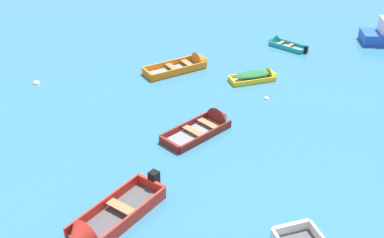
% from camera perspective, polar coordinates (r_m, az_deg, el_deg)
% --- Properties ---
extents(rowboat_yellow_near_camera, '(2.89, 2.30, 0.90)m').
position_cam_1_polar(rowboat_yellow_near_camera, '(28.33, 7.76, 4.90)').
color(rowboat_yellow_near_camera, beige).
rests_on(rowboat_yellow_near_camera, ground_plane).
extents(rowboat_orange_center, '(3.69, 3.76, 1.16)m').
position_cam_1_polar(rowboat_orange_center, '(29.60, -0.16, 6.29)').
color(rowboat_orange_center, gray).
rests_on(rowboat_orange_center, ground_plane).
extents(rowboat_turquoise_near_right, '(2.81, 1.96, 0.85)m').
position_cam_1_polar(rowboat_turquoise_near_right, '(33.18, 9.92, 8.48)').
color(rowboat_turquoise_near_right, gray).
rests_on(rowboat_turquoise_near_right, ground_plane).
extents(rowboat_maroon_distant_center, '(3.06, 3.91, 1.26)m').
position_cam_1_polar(rowboat_maroon_distant_center, '(23.67, 2.32, -0.44)').
color(rowboat_maroon_distant_center, gray).
rests_on(rowboat_maroon_distant_center, ground_plane).
extents(rowboat_red_far_right, '(2.83, 4.64, 1.29)m').
position_cam_1_polar(rowboat_red_far_right, '(18.10, -10.58, -12.05)').
color(rowboat_red_far_right, '#4C4C51').
rests_on(rowboat_red_far_right, ground_plane).
extents(mooring_buoy_far_field, '(0.29, 0.29, 0.29)m').
position_cam_1_polar(mooring_buoy_far_field, '(26.35, 8.46, 2.25)').
color(mooring_buoy_far_field, silver).
rests_on(mooring_buoy_far_field, ground_plane).
extents(mooring_buoy_outer_edge, '(0.38, 0.38, 0.38)m').
position_cam_1_polar(mooring_buoy_outer_edge, '(28.95, -17.27, 3.84)').
color(mooring_buoy_outer_edge, silver).
rests_on(mooring_buoy_outer_edge, ground_plane).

